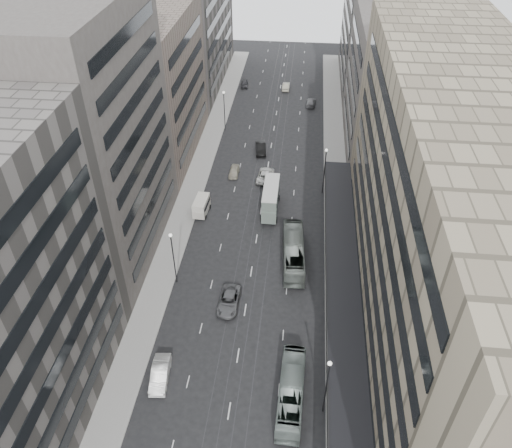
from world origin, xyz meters
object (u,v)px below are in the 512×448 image
at_px(double_decker, 271,198).
at_px(sedan_1, 160,374).
at_px(bus_near, 291,392).
at_px(sedan_2, 229,301).
at_px(bus_far, 294,252).
at_px(vw_microbus, 290,383).
at_px(panel_van, 201,206).

distance_m(double_decker, sedan_1, 33.51).
distance_m(bus_near, sedan_1, 14.41).
relative_size(double_decker, sedan_2, 1.47).
height_order(bus_near, bus_far, bus_far).
relative_size(bus_near, vw_microbus, 2.45).
height_order(bus_far, double_decker, double_decker).
relative_size(bus_far, panel_van, 2.71).
distance_m(vw_microbus, sedan_1, 14.20).
height_order(double_decker, sedan_2, double_decker).
bearing_deg(sedan_1, panel_van, 86.74).
xyz_separation_m(double_decker, sedan_2, (-3.64, -20.56, -1.64)).
height_order(bus_near, sedan_1, bus_near).
relative_size(bus_far, double_decker, 1.44).
bearing_deg(sedan_2, bus_far, 51.55).
bearing_deg(bus_near, double_decker, -80.09).
height_order(bus_near, double_decker, double_decker).
relative_size(vw_microbus, sedan_1, 0.84).
bearing_deg(sedan_1, vw_microbus, -5.18).
relative_size(double_decker, sedan_1, 1.59).
height_order(panel_van, sedan_2, panel_van).
height_order(bus_far, sedan_2, bus_far).
xyz_separation_m(panel_van, sedan_1, (1.15, -30.27, -0.62)).
xyz_separation_m(panel_van, sedan_2, (7.06, -18.75, -0.70)).
relative_size(vw_microbus, sedan_2, 0.78).
distance_m(vw_microbus, sedan_2, 14.14).
xyz_separation_m(vw_microbus, sedan_2, (-8.28, 11.45, -0.49)).
height_order(bus_near, panel_van, bus_near).
bearing_deg(sedan_1, double_decker, 67.98).
relative_size(double_decker, vw_microbus, 1.88).
relative_size(bus_far, sedan_1, 2.29).
distance_m(panel_van, sedan_1, 30.30).
relative_size(bus_near, double_decker, 1.30).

